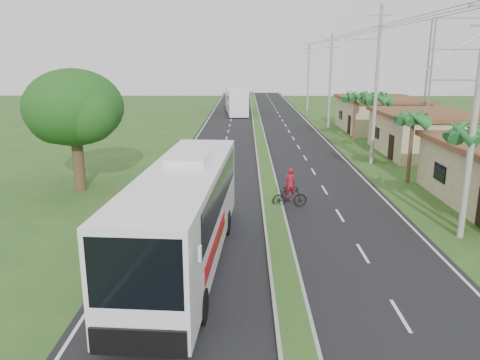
{
  "coord_description": "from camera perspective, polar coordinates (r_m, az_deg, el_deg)",
  "views": [
    {
      "loc": [
        -1.52,
        -18.56,
        8.02
      ],
      "look_at": [
        -1.8,
        5.55,
        1.8
      ],
      "focal_mm": 35.0,
      "sensor_mm": 36.0,
      "label": 1
    }
  ],
  "objects": [
    {
      "name": "coach_bus_main",
      "position": [
        18.46,
        -6.74,
        -3.49
      ],
      "size": [
        3.57,
        13.43,
        4.3
      ],
      "rotation": [
        0.0,
        0.0,
        -0.06
      ],
      "color": "white",
      "rests_on": "ground"
    },
    {
      "name": "median_strip",
      "position": [
        39.39,
        2.88,
        2.85
      ],
      "size": [
        1.2,
        160.0,
        0.18
      ],
      "color": "gray",
      "rests_on": "ground"
    },
    {
      "name": "coach_bus_far",
      "position": [
        71.96,
        -0.45,
        9.73
      ],
      "size": [
        3.72,
        12.73,
        3.66
      ],
      "rotation": [
        0.0,
        0.0,
        0.08
      ],
      "color": "white",
      "rests_on": "ground"
    },
    {
      "name": "utility_pole_d",
      "position": [
        77.25,
        8.32,
        12.39
      ],
      "size": [
        1.6,
        0.28,
        10.5
      ],
      "color": "gray",
      "rests_on": "ground"
    },
    {
      "name": "palm_verge_c",
      "position": [
        39.06,
        16.23,
        9.65
      ],
      "size": [
        2.4,
        2.4,
        5.85
      ],
      "color": "#473321",
      "rests_on": "ground"
    },
    {
      "name": "palm_verge_a",
      "position": [
        24.21,
        26.54,
        5.16
      ],
      "size": [
        2.4,
        2.4,
        5.45
      ],
      "color": "#473321",
      "rests_on": "ground"
    },
    {
      "name": "palm_verge_b",
      "position": [
        32.65,
        20.37,
        7.13
      ],
      "size": [
        2.4,
        2.4,
        5.05
      ],
      "color": "#473321",
      "rests_on": "ground"
    },
    {
      "name": "shop_far",
      "position": [
        57.05,
        16.61,
        7.74
      ],
      "size": [
        8.6,
        11.6,
        3.82
      ],
      "color": "#9F876B",
      "rests_on": "ground"
    },
    {
      "name": "utility_pole_a",
      "position": [
        22.99,
        26.73,
        7.08
      ],
      "size": [
        1.6,
        0.28,
        11.0
      ],
      "color": "gray",
      "rests_on": "ground"
    },
    {
      "name": "shop_mid",
      "position": [
        43.86,
        21.49,
        5.39
      ],
      "size": [
        7.6,
        10.6,
        3.67
      ],
      "color": "#9F876B",
      "rests_on": "ground"
    },
    {
      "name": "utility_pole_c",
      "position": [
        57.49,
        10.95,
        11.87
      ],
      "size": [
        1.6,
        0.28,
        11.0
      ],
      "color": "gray",
      "rests_on": "ground"
    },
    {
      "name": "billboard_lattice",
      "position": [
        53.97,
        27.12,
        11.65
      ],
      "size": [
        10.18,
        1.18,
        12.07
      ],
      "color": "gray",
      "rests_on": "ground"
    },
    {
      "name": "lane_edge_right",
      "position": [
        40.23,
        12.46,
        2.62
      ],
      "size": [
        0.12,
        160.0,
        0.01
      ],
      "primitive_type": "cube",
      "color": "silver",
      "rests_on": "ground"
    },
    {
      "name": "ground",
      "position": [
        20.27,
        4.98,
        -8.89
      ],
      "size": [
        180.0,
        180.0,
        0.0
      ],
      "primitive_type": "plane",
      "color": "#26531E",
      "rests_on": "ground"
    },
    {
      "name": "motorcyclist",
      "position": [
        26.16,
        6.08,
        -1.65
      ],
      "size": [
        2.0,
        0.76,
        2.25
      ],
      "rotation": [
        0.0,
        0.0,
        0.11
      ],
      "color": "black",
      "rests_on": "ground"
    },
    {
      "name": "palm_verge_d",
      "position": [
        47.92,
        13.93,
        9.9
      ],
      "size": [
        2.4,
        2.4,
        5.25
      ],
      "color": "#473321",
      "rests_on": "ground"
    },
    {
      "name": "road_asphalt",
      "position": [
        39.41,
        2.87,
        2.72
      ],
      "size": [
        14.0,
        160.0,
        0.02
      ],
      "primitive_type": "cube",
      "color": "black",
      "rests_on": "ground"
    },
    {
      "name": "lane_edge_left",
      "position": [
        39.72,
        -6.84,
        2.71
      ],
      "size": [
        0.12,
        160.0,
        0.01
      ],
      "primitive_type": "cube",
      "color": "silver",
      "rests_on": "ground"
    },
    {
      "name": "shade_tree",
      "position": [
        30.62,
        -19.77,
        8.02
      ],
      "size": [
        6.3,
        6.0,
        7.54
      ],
      "color": "#473321",
      "rests_on": "ground"
    },
    {
      "name": "utility_pole_b",
      "position": [
        37.94,
        16.26,
        11.24
      ],
      "size": [
        3.2,
        0.28,
        12.0
      ],
      "color": "gray",
      "rests_on": "ground"
    }
  ]
}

